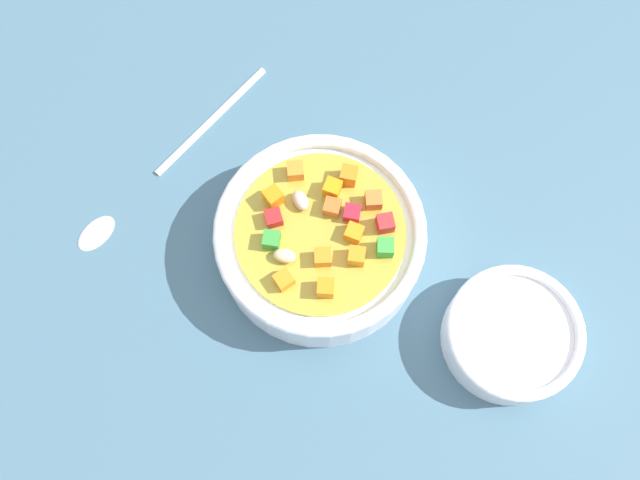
% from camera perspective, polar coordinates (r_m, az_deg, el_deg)
% --- Properties ---
extents(ground_plane, '(1.40, 1.40, 0.02)m').
position_cam_1_polar(ground_plane, '(0.63, 0.00, -1.05)').
color(ground_plane, '#42667A').
extents(soup_bowl_main, '(0.17, 0.17, 0.06)m').
position_cam_1_polar(soup_bowl_main, '(0.59, 0.01, 0.08)').
color(soup_bowl_main, white).
rests_on(soup_bowl_main, ground_plane).
extents(spoon, '(0.18, 0.18, 0.01)m').
position_cam_1_polar(spoon, '(0.66, -13.04, 5.27)').
color(spoon, silver).
rests_on(spoon, ground_plane).
extents(side_bowl_small, '(0.11, 0.11, 0.04)m').
position_cam_1_polar(side_bowl_small, '(0.60, 15.12, -7.36)').
color(side_bowl_small, white).
rests_on(side_bowl_small, ground_plane).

